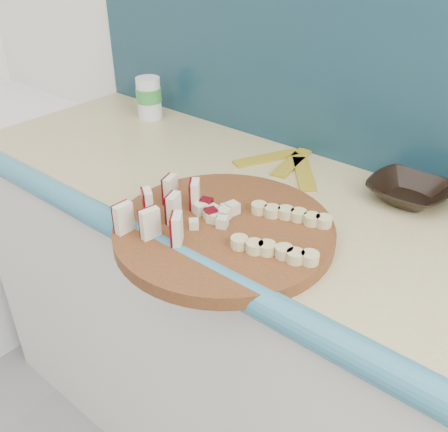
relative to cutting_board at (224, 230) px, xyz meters
name	(u,v)px	position (x,y,z in m)	size (l,w,h in m)	color
kitchen_counter	(335,383)	(0.21, 0.18, -0.47)	(2.20, 0.63, 0.91)	silver
backsplash	(439,81)	(0.21, 0.47, 0.24)	(2.20, 0.02, 0.50)	teal
porcelain_fixture	(10,203)	(-1.34, 0.18, -0.52)	(0.70, 0.72, 0.84)	white
cutting_board	(224,230)	(0.00, 0.00, 0.00)	(0.45, 0.45, 0.03)	#4D2810
apple_wedges	(162,209)	(-0.10, -0.07, 0.04)	(0.15, 0.20, 0.06)	beige
apple_chunks	(210,217)	(-0.03, -0.01, 0.03)	(0.07, 0.08, 0.02)	beige
banana_slices	(284,232)	(0.12, 0.04, 0.02)	(0.21, 0.21, 0.02)	#CCBA7D
brown_bowl	(408,192)	(0.23, 0.38, 0.01)	(0.18, 0.18, 0.04)	black
canister	(149,97)	(-0.61, 0.37, 0.05)	(0.08, 0.08, 0.13)	silver
banana_peel	(287,165)	(-0.08, 0.35, -0.01)	(0.25, 0.21, 0.01)	gold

